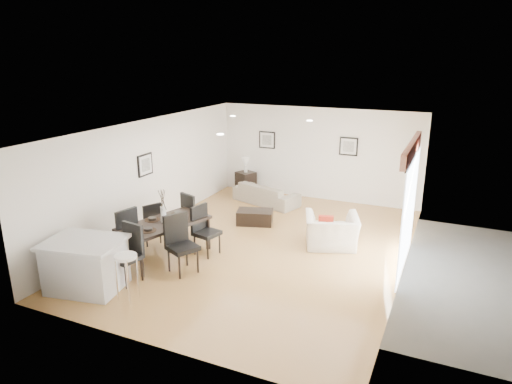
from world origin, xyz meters
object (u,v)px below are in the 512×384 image
at_px(sofa, 266,194).
at_px(armchair, 331,231).
at_px(dining_chair_efar, 203,227).
at_px(side_table, 246,182).
at_px(dining_chair_head, 129,250).
at_px(kitchen_island, 86,264).
at_px(dining_chair_wnear, 124,231).
at_px(dining_table, 164,225).
at_px(dining_chair_foot, 192,213).
at_px(dining_chair_enear, 180,240).
at_px(dining_chair_wfar, 151,221).
at_px(coffee_table, 255,217).
at_px(bar_stool, 126,261).

xyz_separation_m(sofa, armchair, (2.54, -2.28, 0.08)).
relative_size(dining_chair_efar, side_table, 1.63).
relative_size(dining_chair_head, kitchen_island, 0.73).
height_order(dining_chair_head, kitchen_island, dining_chair_head).
height_order(dining_chair_wnear, dining_chair_efar, dining_chair_wnear).
relative_size(sofa, side_table, 3.01).
bearing_deg(side_table, dining_table, -84.83).
bearing_deg(sofa, dining_chair_foot, 96.64).
bearing_deg(side_table, dining_chair_enear, -78.35).
bearing_deg(side_table, kitchen_island, -90.47).
height_order(dining_chair_wfar, coffee_table, dining_chair_wfar).
relative_size(dining_chair_foot, kitchen_island, 0.71).
height_order(dining_chair_foot, kitchen_island, dining_chair_foot).
bearing_deg(dining_chair_foot, side_table, -62.43).
bearing_deg(kitchen_island, dining_table, 63.22).
bearing_deg(dining_chair_foot, dining_chair_wfar, 70.10).
relative_size(sofa, dining_table, 0.95).
height_order(dining_chair_wfar, dining_chair_head, dining_chair_head).
bearing_deg(dining_chair_head, dining_chair_wfar, 122.39).
bearing_deg(dining_chair_wnear, kitchen_island, 19.62).
bearing_deg(dining_chair_enear, dining_chair_head, 164.86).
xyz_separation_m(dining_chair_enear, dining_chair_head, (-0.65, -0.73, -0.03)).
relative_size(dining_table, kitchen_island, 1.36).
height_order(dining_chair_wnear, dining_chair_enear, dining_chair_enear).
xyz_separation_m(armchair, dining_chair_wfar, (-3.76, -1.51, 0.17)).
distance_m(dining_chair_efar, kitchen_island, 2.53).
height_order(dining_table, coffee_table, dining_table).
bearing_deg(bar_stool, dining_chair_foot, 99.17).
distance_m(dining_chair_foot, side_table, 3.83).
bearing_deg(dining_chair_efar, dining_chair_foot, 58.58).
relative_size(dining_chair_enear, dining_chair_head, 1.04).
bearing_deg(dining_chair_wfar, sofa, -172.57).
bearing_deg(dining_chair_wfar, bar_stool, 52.35).
height_order(coffee_table, side_table, side_table).
height_order(dining_chair_foot, coffee_table, dining_chair_foot).
xyz_separation_m(armchair, side_table, (-3.54, 3.02, -0.04)).
height_order(dining_chair_head, bar_stool, dining_chair_head).
height_order(dining_table, dining_chair_enear, dining_chair_enear).
distance_m(dining_chair_enear, dining_chair_efar, 0.92).
bearing_deg(sofa, armchair, 155.54).
xyz_separation_m(dining_chair_wfar, dining_chair_head, (0.69, -1.59, 0.08)).
distance_m(coffee_table, kitchen_island, 4.56).
relative_size(dining_chair_enear, coffee_table, 1.31).
distance_m(sofa, side_table, 1.24).
bearing_deg(dining_chair_enear, armchair, -19.46).
xyz_separation_m(dining_chair_wfar, dining_chair_foot, (0.64, 0.73, 0.06)).
bearing_deg(dining_table, sofa, 100.01).
xyz_separation_m(armchair, coffee_table, (-2.15, 0.63, -0.19)).
distance_m(sofa, dining_table, 4.28).
bearing_deg(dining_chair_wnear, dining_chair_foot, 172.23).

